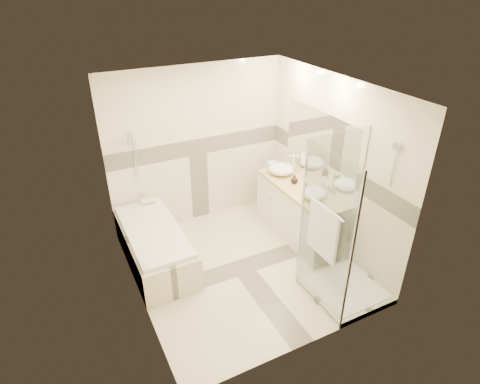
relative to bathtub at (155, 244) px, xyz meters
name	(u,v)px	position (x,y,z in m)	size (l,w,h in m)	color
room	(245,186)	(1.08, -0.64, 0.95)	(2.82, 3.02, 2.52)	beige
bathtub	(155,244)	(0.00, 0.00, 0.00)	(0.75, 1.70, 0.56)	beige
vanity	(299,212)	(2.15, -0.35, 0.12)	(0.58, 1.62, 0.85)	silver
shower_enclosure	(338,261)	(1.86, -1.62, 0.20)	(0.96, 0.93, 2.04)	beige
vessel_sink_near	(281,169)	(2.13, 0.16, 0.62)	(0.40, 0.40, 0.16)	white
vessel_sink_far	(314,193)	(2.13, -0.68, 0.61)	(0.36, 0.36, 0.14)	white
faucet_near	(293,161)	(2.35, 0.16, 0.71)	(0.12, 0.03, 0.29)	silver
faucet_far	(327,184)	(2.35, -0.68, 0.71)	(0.12, 0.03, 0.29)	silver
amenity_bottle_a	(306,187)	(2.13, -0.50, 0.62)	(0.07, 0.07, 0.15)	black
amenity_bottle_b	(294,179)	(2.13, -0.20, 0.61)	(0.11, 0.11, 0.13)	black
folded_towels	(274,166)	(2.13, 0.37, 0.58)	(0.16, 0.26, 0.08)	silver
rolled_towel	(148,201)	(0.13, 0.69, 0.30)	(0.09, 0.09, 0.20)	silver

